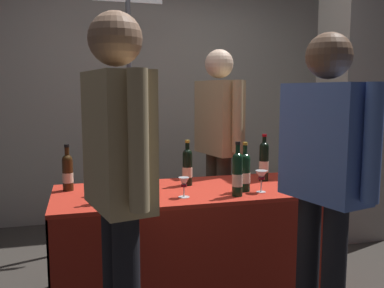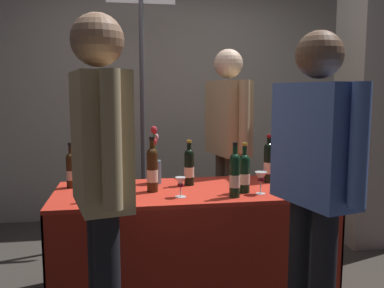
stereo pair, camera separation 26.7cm
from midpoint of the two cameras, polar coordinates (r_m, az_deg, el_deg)
name	(u,v)px [view 1 (the left image)]	position (r m, az deg, el deg)	size (l,w,h in m)	color
back_partition	(147,75)	(4.48, -8.00, 9.40)	(5.32, 0.12, 3.06)	#9E998E
concrete_pillar	(354,83)	(4.05, 19.79, 8.01)	(0.49, 0.49, 2.88)	gray
tasting_table	(192,221)	(2.78, -2.79, -10.61)	(1.78, 0.73, 0.72)	red
featured_wine_bottle	(237,173)	(2.52, 3.30, -4.12)	(0.07, 0.07, 0.34)	black
display_bottle_0	(109,179)	(2.46, -14.56, -4.81)	(0.07, 0.07, 0.33)	#192333
display_bottle_1	(264,161)	(2.97, 7.41, -2.31)	(0.07, 0.07, 0.34)	black
display_bottle_2	(110,174)	(2.66, -14.10, -4.02)	(0.08, 0.08, 0.29)	black
display_bottle_3	(187,166)	(2.81, -3.40, -3.12)	(0.07, 0.07, 0.31)	black
display_bottle_4	(153,170)	(2.63, -8.31, -3.54)	(0.07, 0.07, 0.36)	#38230F
display_bottle_5	(245,171)	(2.65, 4.46, -3.83)	(0.07, 0.07, 0.32)	black
display_bottle_6	(68,172)	(2.82, -19.48, -3.65)	(0.07, 0.07, 0.30)	#38230F
wine_glass_near_vendor	(261,176)	(2.64, 6.74, -4.46)	(0.08, 0.08, 0.14)	silver
wine_glass_mid	(184,184)	(2.50, -4.20, -5.51)	(0.07, 0.07, 0.12)	silver
flower_vase	(152,168)	(2.87, -8.24, -3.27)	(0.09, 0.11, 0.40)	slate
brochure_stand	(298,172)	(2.97, 12.06, -3.85)	(0.18, 0.01, 0.15)	silver
vendor_presenter	(219,132)	(3.39, 1.47, 1.71)	(0.30, 0.62, 1.70)	#4C4233
taster_foreground_right	(118,168)	(1.87, -14.24, -3.31)	(0.30, 0.57, 1.70)	black
taster_foreground_left	(324,166)	(2.12, 14.50, -2.95)	(0.31, 0.60, 1.65)	black
booth_signpost	(129,87)	(3.75, -10.71, 7.74)	(0.61, 0.04, 2.30)	#47474C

